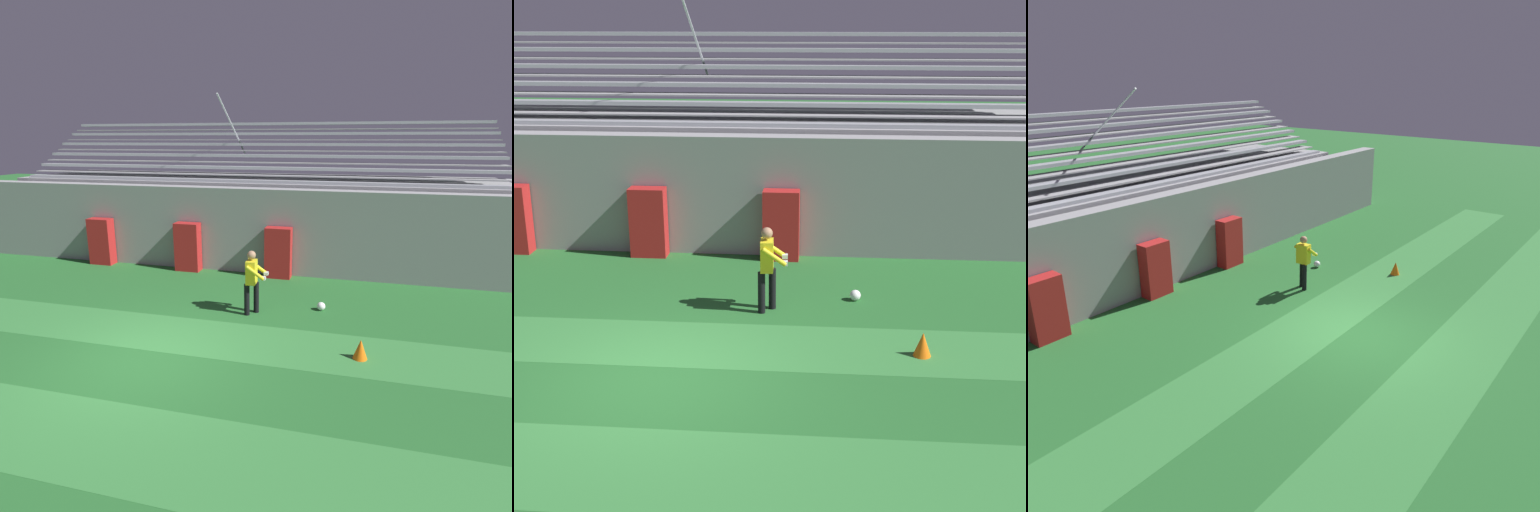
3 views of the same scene
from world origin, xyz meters
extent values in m
plane|color=#236028|center=(0.00, 0.00, 0.00)|extent=(80.00, 80.00, 0.00)
cube|color=#337A38|center=(0.00, -2.38, 0.00)|extent=(28.00, 1.81, 0.01)
cube|color=#337A38|center=(0.00, 1.24, 0.00)|extent=(28.00, 1.81, 0.01)
cube|color=gray|center=(0.00, 6.50, 1.40)|extent=(24.00, 0.60, 2.80)
cube|color=#B21E1E|center=(-1.56, 5.95, 0.82)|extent=(0.84, 0.44, 1.64)
cube|color=#B21E1E|center=(1.56, 5.95, 0.82)|extent=(0.84, 0.44, 1.64)
cube|color=gray|center=(0.00, 9.20, 1.45)|extent=(18.00, 4.60, 2.90)
cube|color=#A8AAB2|center=(0.00, 7.25, 2.95)|extent=(17.10, 0.36, 0.10)
cube|color=gray|center=(0.00, 7.05, 2.72)|extent=(17.10, 0.60, 0.04)
cube|color=#A8AAB2|center=(0.00, 7.95, 3.35)|extent=(17.10, 0.36, 0.10)
cube|color=gray|center=(0.00, 7.75, 3.12)|extent=(17.10, 0.60, 0.04)
cube|color=#A8AAB2|center=(0.00, 8.65, 3.75)|extent=(17.10, 0.36, 0.10)
cube|color=gray|center=(0.00, 8.45, 3.52)|extent=(17.10, 0.60, 0.04)
cube|color=#A8AAB2|center=(0.00, 9.35, 4.15)|extent=(17.10, 0.36, 0.10)
cube|color=gray|center=(0.00, 9.15, 3.92)|extent=(17.10, 0.60, 0.04)
cube|color=#A8AAB2|center=(0.00, 10.05, 4.55)|extent=(17.10, 0.36, 0.10)
cube|color=gray|center=(0.00, 9.85, 4.32)|extent=(17.10, 0.60, 0.04)
cube|color=#A8AAB2|center=(0.00, 10.75, 4.95)|extent=(17.10, 0.36, 0.10)
cube|color=gray|center=(0.00, 10.55, 4.72)|extent=(17.10, 0.60, 0.04)
cylinder|color=#A8AAB2|center=(-0.80, 8.75, 4.80)|extent=(0.06, 3.33, 2.05)
cylinder|color=black|center=(1.59, 2.95, 0.41)|extent=(0.15, 0.15, 0.82)
cylinder|color=black|center=(1.41, 2.71, 0.41)|extent=(0.15, 0.15, 0.82)
cube|color=yellow|center=(1.50, 2.83, 1.12)|extent=(0.26, 0.39, 0.60)
sphere|color=#A37556|center=(1.50, 2.83, 1.56)|extent=(0.22, 0.22, 0.22)
cylinder|color=yellow|center=(1.63, 3.08, 1.17)|extent=(0.48, 0.12, 0.37)
cylinder|color=yellow|center=(1.65, 2.60, 1.17)|extent=(0.48, 0.12, 0.37)
cube|color=silver|center=(1.83, 3.05, 1.04)|extent=(0.12, 0.12, 0.08)
cube|color=silver|center=(1.85, 2.65, 1.04)|extent=(0.12, 0.12, 0.08)
sphere|color=white|center=(3.21, 3.48, 0.11)|extent=(0.22, 0.22, 0.22)
cone|color=orange|center=(4.26, 1.10, 0.21)|extent=(0.30, 0.30, 0.42)
camera|label=1|loc=(4.14, -7.07, 4.34)|focal=30.00mm
camera|label=2|loc=(2.61, -9.85, 5.38)|focal=50.00mm
camera|label=3|loc=(-9.93, -5.35, 6.20)|focal=35.00mm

